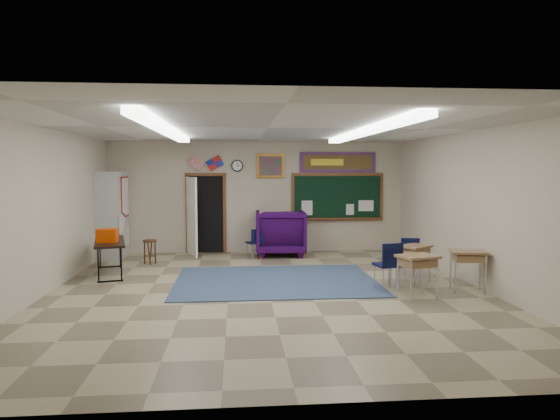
{
  "coord_description": "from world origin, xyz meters",
  "views": [
    {
      "loc": [
        -0.58,
        -9.06,
        2.24
      ],
      "look_at": [
        0.35,
        1.5,
        1.39
      ],
      "focal_mm": 32.0,
      "sensor_mm": 36.0,
      "label": 1
    }
  ],
  "objects": [
    {
      "name": "student_desk_front_right",
      "position": [
        2.97,
        0.52,
        0.41
      ],
      "size": [
        0.77,
        0.74,
        0.74
      ],
      "rotation": [
        0.0,
        0.0,
        0.62
      ],
      "color": "olive",
      "rests_on": "floor"
    },
    {
      "name": "student_desk_back_right",
      "position": [
        3.65,
        -0.37,
        0.43
      ],
      "size": [
        0.72,
        0.6,
        0.76
      ],
      "rotation": [
        0.0,
        0.0,
        -0.21
      ],
      "color": "olive",
      "rests_on": "floor"
    },
    {
      "name": "fluorescent_strips",
      "position": [
        0.0,
        0.0,
        2.94
      ],
      "size": [
        3.86,
        6.0,
        0.1
      ],
      "primitive_type": null,
      "color": "white",
      "rests_on": "ceiling"
    },
    {
      "name": "student_chair_desk_a",
      "position": [
        2.22,
        -0.11,
        0.45
      ],
      "size": [
        0.53,
        0.53,
        0.91
      ],
      "primitive_type": null,
      "rotation": [
        0.0,
        0.0,
        3.34
      ],
      "color": "black",
      "rests_on": "floor"
    },
    {
      "name": "back_wall",
      "position": [
        0.0,
        4.5,
        1.5
      ],
      "size": [
        8.0,
        0.04,
        3.0
      ],
      "primitive_type": "cube",
      "color": "#B3A891",
      "rests_on": "floor"
    },
    {
      "name": "ceiling",
      "position": [
        0.0,
        0.0,
        3.0
      ],
      "size": [
        8.0,
        9.0,
        0.04
      ],
      "primitive_type": "cube",
      "color": "silver",
      "rests_on": "back_wall"
    },
    {
      "name": "area_rug",
      "position": [
        0.2,
        0.8,
        0.01
      ],
      "size": [
        4.0,
        3.0,
        0.02
      ],
      "primitive_type": "cube",
      "color": "#324260",
      "rests_on": "floor"
    },
    {
      "name": "student_desk_front_left",
      "position": [
        2.58,
        -0.0,
        0.37
      ],
      "size": [
        0.59,
        0.46,
        0.67
      ],
      "rotation": [
        0.0,
        0.0,
        0.08
      ],
      "color": "olive",
      "rests_on": "floor"
    },
    {
      "name": "doorway",
      "position": [
        -1.5,
        4.35,
        1.06
      ],
      "size": [
        1.1,
        0.89,
        2.16
      ],
      "color": "black",
      "rests_on": "back_wall"
    },
    {
      "name": "student_desk_back_left",
      "position": [
        2.53,
        -0.82,
        0.43
      ],
      "size": [
        0.75,
        0.65,
        0.77
      ],
      "rotation": [
        0.0,
        0.0,
        0.29
      ],
      "color": "olive",
      "rests_on": "floor"
    },
    {
      "name": "storage_cabinet",
      "position": [
        -3.71,
        3.85,
        1.1
      ],
      "size": [
        0.59,
        1.25,
        2.2
      ],
      "color": "#AFB0AB",
      "rests_on": "floor"
    },
    {
      "name": "front_wall",
      "position": [
        0.0,
        -4.5,
        1.5
      ],
      "size": [
        8.0,
        0.04,
        3.0
      ],
      "primitive_type": "cube",
      "color": "#B3A891",
      "rests_on": "floor"
    },
    {
      "name": "wooden_stool",
      "position": [
        -2.64,
        2.92,
        0.3
      ],
      "size": [
        0.33,
        0.33,
        0.57
      ],
      "color": "#432714",
      "rests_on": "floor"
    },
    {
      "name": "right_wall",
      "position": [
        4.0,
        0.0,
        1.5
      ],
      "size": [
        0.04,
        9.0,
        3.0
      ],
      "primitive_type": "cube",
      "color": "#B3A891",
      "rests_on": "floor"
    },
    {
      "name": "student_chair_desk_b",
      "position": [
        2.97,
        0.69,
        0.42
      ],
      "size": [
        0.48,
        0.48,
        0.83
      ],
      "primitive_type": null,
      "rotation": [
        0.0,
        0.0,
        -0.16
      ],
      "color": "black",
      "rests_on": "floor"
    },
    {
      "name": "framed_art_print",
      "position": [
        0.35,
        4.47,
        2.35
      ],
      "size": [
        0.75,
        0.05,
        0.65
      ],
      "color": "#9A611D",
      "rests_on": "back_wall"
    },
    {
      "name": "wall_flags",
      "position": [
        -1.4,
        4.44,
        2.48
      ],
      "size": [
        1.16,
        0.06,
        0.7
      ],
      "primitive_type": null,
      "color": "red",
      "rests_on": "back_wall"
    },
    {
      "name": "chalkboard",
      "position": [
        2.2,
        4.46,
        1.46
      ],
      "size": [
        2.55,
        0.14,
        1.3
      ],
      "color": "brown",
      "rests_on": "back_wall"
    },
    {
      "name": "folding_table",
      "position": [
        -3.29,
        1.77,
        0.4
      ],
      "size": [
        1.0,
        1.87,
        1.01
      ],
      "rotation": [
        0.0,
        0.0,
        0.24
      ],
      "color": "black",
      "rests_on": "floor"
    },
    {
      "name": "left_wall",
      "position": [
        -4.0,
        0.0,
        1.5
      ],
      "size": [
        0.04,
        9.0,
        3.0
      ],
      "primitive_type": "cube",
      "color": "#B3A891",
      "rests_on": "floor"
    },
    {
      "name": "wingback_armchair",
      "position": [
        0.57,
        3.89,
        0.6
      ],
      "size": [
        1.32,
        1.36,
        1.19
      ],
      "primitive_type": "imported",
      "rotation": [
        0.0,
        0.0,
        3.1
      ],
      "color": "#200532",
      "rests_on": "floor"
    },
    {
      "name": "floor",
      "position": [
        0.0,
        0.0,
        0.0
      ],
      "size": [
        9.0,
        9.0,
        0.0
      ],
      "primitive_type": "plane",
      "color": "tan",
      "rests_on": "ground"
    },
    {
      "name": "student_chair_reading",
      "position": [
        -0.12,
        3.5,
        0.38
      ],
      "size": [
        0.51,
        0.51,
        0.76
      ],
      "primitive_type": null,
      "rotation": [
        0.0,
        0.0,
        3.59
      ],
      "color": "black",
      "rests_on": "floor"
    },
    {
      "name": "wall_clock",
      "position": [
        -0.55,
        4.47,
        2.35
      ],
      "size": [
        0.32,
        0.05,
        0.32
      ],
      "color": "black",
      "rests_on": "back_wall"
    },
    {
      "name": "bulletin_board",
      "position": [
        2.2,
        4.47,
        2.45
      ],
      "size": [
        2.1,
        0.05,
        0.55
      ],
      "color": "#9E140D",
      "rests_on": "back_wall"
    }
  ]
}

